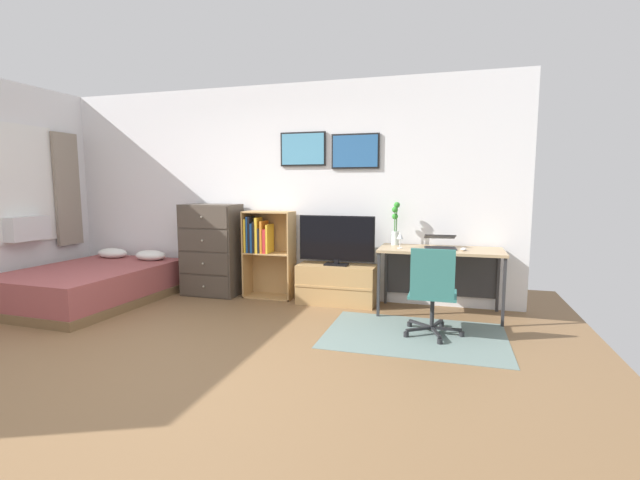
{
  "coord_description": "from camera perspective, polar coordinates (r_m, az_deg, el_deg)",
  "views": [
    {
      "loc": [
        2.18,
        -2.97,
        1.43
      ],
      "look_at": [
        0.87,
        1.5,
        0.86
      ],
      "focal_mm": 24.9,
      "sensor_mm": 36.0,
      "label": 1
    }
  ],
  "objects": [
    {
      "name": "computer_mouse",
      "position": [
        4.99,
        17.98,
        -1.12
      ],
      "size": [
        0.06,
        0.1,
        0.03
      ],
      "primitive_type": "ellipsoid",
      "color": "silver",
      "rests_on": "desk"
    },
    {
      "name": "bed",
      "position": [
        6.18,
        -27.31,
        -5.07
      ],
      "size": [
        1.52,
        2.01,
        0.56
      ],
      "rotation": [
        0.0,
        0.0,
        -0.03
      ],
      "color": "brown",
      "rests_on": "ground_plane"
    },
    {
      "name": "dresser",
      "position": [
        5.98,
        -13.76,
        -1.23
      ],
      "size": [
        0.73,
        0.46,
        1.19
      ],
      "color": "#4C4238",
      "rests_on": "ground_plane"
    },
    {
      "name": "desk",
      "position": [
        5.17,
        15.21,
        -2.38
      ],
      "size": [
        1.33,
        0.63,
        0.74
      ],
      "color": "tan",
      "rests_on": "ground_plane"
    },
    {
      "name": "tv_stand",
      "position": [
        5.43,
        2.17,
        -5.7
      ],
      "size": [
        0.95,
        0.41,
        0.48
      ],
      "color": "tan",
      "rests_on": "ground_plane"
    },
    {
      "name": "television",
      "position": [
        5.31,
        2.13,
        -0.05
      ],
      "size": [
        0.92,
        0.16,
        0.6
      ],
      "color": "black",
      "rests_on": "tv_stand"
    },
    {
      "name": "wall_back_with_posters",
      "position": [
        5.82,
        -5.64,
        6.24
      ],
      "size": [
        6.12,
        0.09,
        2.7
      ],
      "color": "white",
      "rests_on": "ground_plane"
    },
    {
      "name": "laptop",
      "position": [
        5.12,
        15.17,
        -0.33
      ],
      "size": [
        0.37,
        0.4,
        0.15
      ],
      "rotation": [
        0.0,
        0.0,
        0.09
      ],
      "color": "black",
      "rests_on": "desk"
    },
    {
      "name": "wine_glass",
      "position": [
        4.99,
        10.26,
        0.48
      ],
      "size": [
        0.07,
        0.07,
        0.18
      ],
      "color": "silver",
      "rests_on": "desk"
    },
    {
      "name": "ground_plane",
      "position": [
        3.95,
        -19.24,
        -14.65
      ],
      "size": [
        7.2,
        7.2,
        0.0
      ],
      "primitive_type": "plane",
      "color": "brown"
    },
    {
      "name": "office_chair",
      "position": [
        4.32,
        14.25,
        -6.24
      ],
      "size": [
        0.56,
        0.58,
        0.86
      ],
      "rotation": [
        0.0,
        0.0,
        -0.01
      ],
      "color": "#232326",
      "rests_on": "ground_plane"
    },
    {
      "name": "area_rug",
      "position": [
        4.45,
        12.08,
        -11.87
      ],
      "size": [
        1.7,
        1.2,
        0.01
      ],
      "primitive_type": "cube",
      "color": "slate",
      "rests_on": "ground_plane"
    },
    {
      "name": "bamboo_vase",
      "position": [
        5.27,
        9.66,
        1.82
      ],
      "size": [
        0.09,
        0.1,
        0.5
      ],
      "color": "silver",
      "rests_on": "desk"
    },
    {
      "name": "bookshelf",
      "position": [
        5.71,
        -7.14,
        -0.86
      ],
      "size": [
        0.63,
        0.3,
        1.11
      ],
      "color": "tan",
      "rests_on": "ground_plane"
    }
  ]
}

